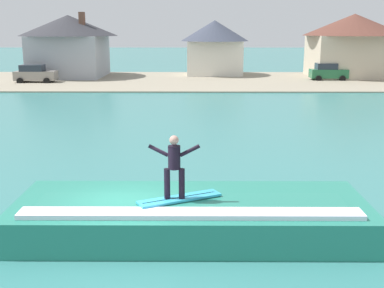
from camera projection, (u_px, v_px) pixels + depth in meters
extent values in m
plane|color=teal|center=(127.00, 238.00, 13.11)|extent=(260.00, 260.00, 0.00)
cube|color=#277F6B|center=(191.00, 216.00, 13.38)|extent=(9.48, 3.47, 0.93)
cube|color=#277F6B|center=(191.00, 204.00, 12.84)|extent=(8.05, 1.56, 0.10)
cube|color=white|center=(191.00, 214.00, 12.16)|extent=(8.53, 0.62, 0.12)
cube|color=#33A5CC|center=(180.00, 198.00, 12.97)|extent=(2.25, 1.46, 0.06)
cube|color=black|center=(180.00, 198.00, 12.97)|extent=(1.89, 0.98, 0.01)
cylinder|color=black|center=(167.00, 184.00, 12.81)|extent=(0.16, 0.16, 0.81)
cylinder|color=black|center=(182.00, 184.00, 12.80)|extent=(0.16, 0.16, 0.81)
cylinder|color=black|center=(174.00, 157.00, 12.64)|extent=(0.32, 0.32, 0.61)
sphere|color=#D79987|center=(174.00, 140.00, 12.54)|extent=(0.24, 0.24, 0.24)
cylinder|color=black|center=(158.00, 151.00, 12.60)|extent=(0.53, 0.10, 0.34)
cylinder|color=black|center=(190.00, 151.00, 12.60)|extent=(0.53, 0.10, 0.34)
cube|color=gray|center=(178.00, 81.00, 51.66)|extent=(120.00, 19.12, 0.12)
cube|color=gray|center=(36.00, 76.00, 49.46)|extent=(4.08, 1.72, 0.90)
cube|color=#262D38|center=(32.00, 68.00, 49.28)|extent=(2.25, 1.55, 0.64)
cylinder|color=black|center=(52.00, 79.00, 50.43)|extent=(0.64, 0.22, 0.64)
cylinder|color=black|center=(47.00, 81.00, 48.67)|extent=(0.64, 0.22, 0.64)
cylinder|color=black|center=(26.00, 79.00, 50.45)|extent=(0.64, 0.22, 0.64)
cylinder|color=black|center=(20.00, 81.00, 48.68)|extent=(0.64, 0.22, 0.64)
cube|color=#23663D|center=(328.00, 74.00, 51.73)|extent=(3.82, 1.74, 0.90)
cube|color=#262D38|center=(326.00, 66.00, 51.55)|extent=(2.10, 1.56, 0.64)
cylinder|color=black|center=(338.00, 77.00, 52.72)|extent=(0.64, 0.22, 0.64)
cylinder|color=black|center=(343.00, 79.00, 50.93)|extent=(0.64, 0.22, 0.64)
cylinder|color=black|center=(314.00, 77.00, 52.73)|extent=(0.64, 0.22, 0.64)
cylinder|color=black|center=(319.00, 79.00, 50.94)|extent=(0.64, 0.22, 0.64)
cube|color=#9EA3AD|center=(70.00, 57.00, 54.95)|extent=(7.46, 8.76, 4.60)
cone|color=#2D2D33|center=(68.00, 25.00, 54.16)|extent=(10.86, 10.86, 2.24)
cube|color=brown|center=(82.00, 21.00, 52.75)|extent=(0.60, 0.60, 1.80)
cube|color=beige|center=(352.00, 57.00, 54.57)|extent=(9.00, 7.78, 4.64)
cone|color=brown|center=(354.00, 25.00, 53.77)|extent=(11.16, 11.16, 2.32)
cube|color=silver|center=(214.00, 59.00, 56.87)|extent=(6.27, 4.69, 3.99)
cone|color=#383D4C|center=(215.00, 31.00, 56.15)|extent=(7.77, 7.77, 2.31)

